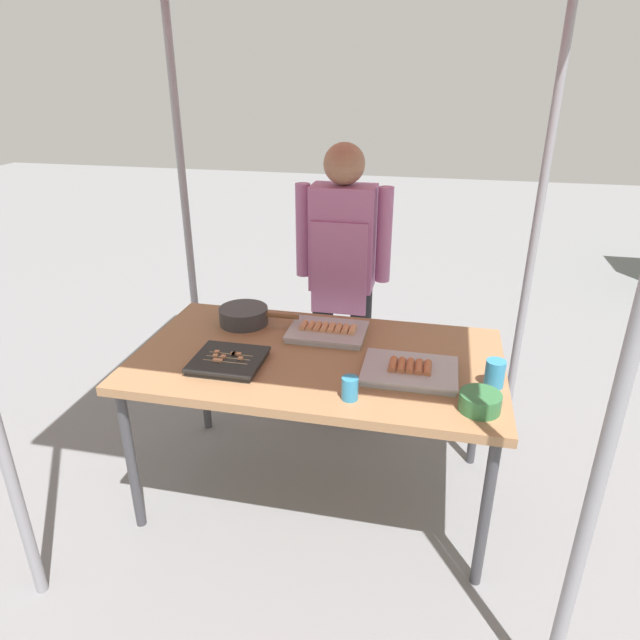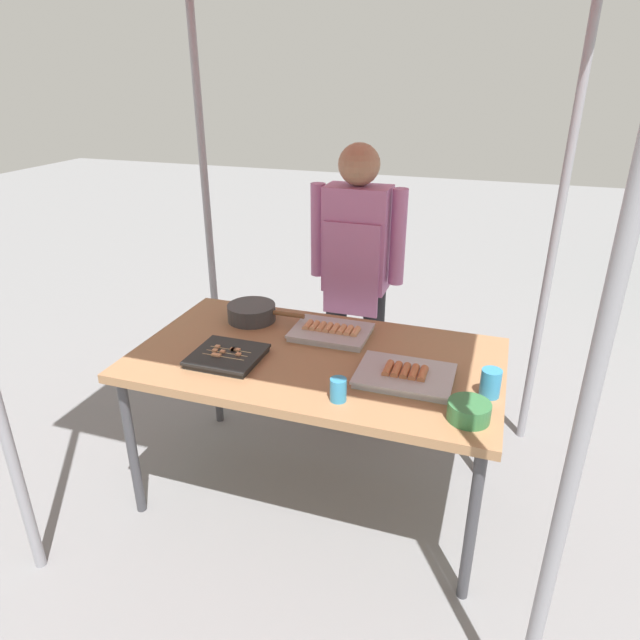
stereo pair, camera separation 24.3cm
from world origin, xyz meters
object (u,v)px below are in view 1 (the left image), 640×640
at_px(tray_meat_skewers, 228,361).
at_px(tray_pork_links, 410,371).
at_px(tray_grilled_sausages, 328,331).
at_px(drink_cup_near_edge, 350,388).
at_px(condiment_bowl, 480,402).
at_px(drink_cup_by_wok, 495,373).
at_px(stall_table, 318,366).
at_px(cooking_wok, 244,315).
at_px(vendor_woman, 342,264).

relative_size(tray_meat_skewers, tray_pork_links, 0.76).
distance_m(tray_grilled_sausages, drink_cup_near_edge, 0.57).
bearing_deg(drink_cup_near_edge, tray_meat_skewers, 164.00).
height_order(tray_pork_links, condiment_bowl, condiment_bowl).
bearing_deg(condiment_bowl, drink_cup_by_wok, 71.93).
distance_m(tray_meat_skewers, condiment_bowl, 1.04).
distance_m(stall_table, tray_pork_links, 0.42).
distance_m(cooking_wok, drink_cup_near_edge, 0.85).
bearing_deg(tray_grilled_sausages, stall_table, -90.30).
height_order(tray_meat_skewers, drink_cup_by_wok, drink_cup_by_wok).
xyz_separation_m(drink_cup_near_edge, vendor_woman, (-0.22, 1.06, 0.13)).
relative_size(tray_meat_skewers, condiment_bowl, 1.91).
height_order(condiment_bowl, drink_cup_by_wok, drink_cup_by_wok).
relative_size(stall_table, condiment_bowl, 10.41).
bearing_deg(condiment_bowl, vendor_woman, 124.17).
bearing_deg(tray_meat_skewers, stall_table, 24.20).
bearing_deg(condiment_bowl, cooking_wok, 153.57).
xyz_separation_m(tray_meat_skewers, drink_cup_by_wok, (1.09, 0.06, 0.04)).
xyz_separation_m(stall_table, drink_cup_near_edge, (0.20, -0.32, 0.10)).
bearing_deg(drink_cup_near_edge, tray_grilled_sausages, 110.22).
distance_m(tray_pork_links, drink_cup_near_edge, 0.32).
bearing_deg(cooking_wok, stall_table, -31.13).
bearing_deg(tray_grilled_sausages, condiment_bowl, -36.72).
bearing_deg(drink_cup_by_wok, condiment_bowl, -108.07).
bearing_deg(vendor_woman, drink_cup_by_wok, 132.11).
bearing_deg(drink_cup_near_edge, drink_cup_by_wok, 21.77).
bearing_deg(condiment_bowl, tray_meat_skewers, 172.75).
distance_m(stall_table, tray_meat_skewers, 0.39).
relative_size(cooking_wok, drink_cup_near_edge, 4.34).
relative_size(tray_meat_skewers, vendor_woman, 0.19).
relative_size(condiment_bowl, drink_cup_by_wok, 1.37).
relative_size(stall_table, vendor_woman, 1.02).
relative_size(stall_table, drink_cup_near_edge, 17.37).
xyz_separation_m(tray_meat_skewers, tray_pork_links, (0.76, 0.08, 0.00)).
bearing_deg(tray_pork_links, drink_cup_by_wok, -3.22).
bearing_deg(drink_cup_by_wok, cooking_wok, 162.87).
height_order(stall_table, tray_meat_skewers, tray_meat_skewers).
distance_m(stall_table, condiment_bowl, 0.74).
distance_m(drink_cup_by_wok, vendor_woman, 1.15).
height_order(stall_table, tray_pork_links, tray_pork_links).
distance_m(tray_meat_skewers, drink_cup_near_edge, 0.57).
distance_m(tray_grilled_sausages, condiment_bowl, 0.84).
relative_size(condiment_bowl, drink_cup_near_edge, 1.67).
relative_size(stall_table, tray_grilled_sausages, 4.43).
xyz_separation_m(drink_cup_by_wok, vendor_woman, (-0.76, 0.85, 0.12)).
xyz_separation_m(tray_meat_skewers, vendor_woman, (0.33, 0.90, 0.16)).
bearing_deg(vendor_woman, tray_grilled_sausages, 93.00).
relative_size(tray_pork_links, drink_cup_by_wok, 3.45).
relative_size(tray_pork_links, condiment_bowl, 2.52).
relative_size(tray_grilled_sausages, drink_cup_by_wok, 3.23).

